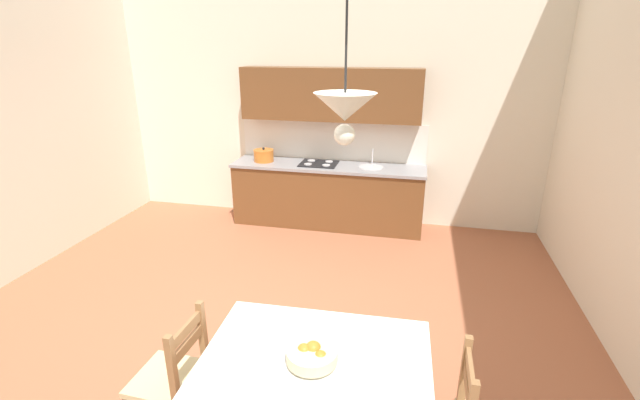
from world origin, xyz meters
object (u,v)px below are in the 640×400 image
at_px(dining_chair_tv_side, 173,378).
at_px(fruit_bowl, 312,355).
at_px(kitchen_cabinetry, 328,167).
at_px(dining_table, 316,374).
at_px(pendant_lamp, 345,109).

distance_m(dining_chair_tv_side, fruit_bowl, 1.01).
bearing_deg(fruit_bowl, kitchen_cabinetry, 100.23).
xyz_separation_m(dining_table, dining_chair_tv_side, (-0.95, -0.05, -0.18)).
relative_size(dining_table, pendant_lamp, 1.72).
bearing_deg(pendant_lamp, kitchen_cabinetry, 102.77).
relative_size(dining_table, fruit_bowl, 4.62).
distance_m(kitchen_cabinetry, dining_chair_tv_side, 3.83).
bearing_deg(dining_chair_tv_side, dining_table, 2.77).
bearing_deg(pendant_lamp, dining_chair_tv_side, -170.90).
relative_size(dining_chair_tv_side, pendant_lamp, 1.16).
bearing_deg(dining_table, pendant_lamp, 45.18).
xyz_separation_m(kitchen_cabinetry, dining_table, (0.70, -3.75, -0.23)).
bearing_deg(kitchen_cabinetry, fruit_bowl, -79.77).
distance_m(fruit_bowl, pendant_lamp, 1.40).
bearing_deg(dining_table, kitchen_cabinetry, 100.52).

